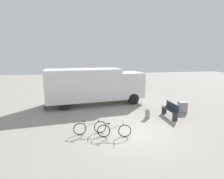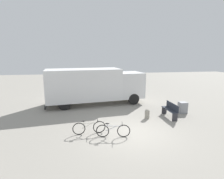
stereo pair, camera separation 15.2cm
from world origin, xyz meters
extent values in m
plane|color=gray|center=(0.00, 0.00, 0.00)|extent=(60.00, 60.00, 0.00)
cube|color=white|center=(-2.44, 5.73, 1.68)|extent=(6.01, 3.03, 2.46)
cube|color=silver|center=(1.43, 6.17, 1.50)|extent=(2.26, 2.51, 2.09)
cube|color=black|center=(-5.36, 5.40, 0.25)|extent=(0.36, 2.27, 0.16)
cylinder|color=black|center=(1.31, 7.20, 0.45)|extent=(0.93, 0.38, 0.90)
cylinder|color=black|center=(1.55, 5.15, 0.45)|extent=(0.93, 0.38, 0.90)
cylinder|color=black|center=(-4.14, 6.58, 0.45)|extent=(0.93, 0.38, 0.90)
cylinder|color=black|center=(-3.90, 4.53, 0.45)|extent=(0.93, 0.38, 0.90)
cube|color=#282D38|center=(2.99, 1.85, 0.52)|extent=(0.40, 1.54, 0.03)
cube|color=#282D38|center=(3.17, 1.85, 0.72)|extent=(0.04, 1.54, 0.44)
cube|color=#2D2D33|center=(2.99, 1.13, 0.25)|extent=(0.34, 0.05, 0.50)
cube|color=#2D2D33|center=(2.99, 2.57, 0.25)|extent=(0.34, 0.05, 0.50)
torus|color=black|center=(-2.77, 0.19, 0.32)|extent=(0.65, 0.08, 0.65)
torus|color=black|center=(-1.74, 0.25, 0.32)|extent=(0.65, 0.08, 0.65)
cylinder|color=silver|center=(-2.26, 0.22, 0.58)|extent=(0.88, 0.08, 0.04)
cylinder|color=silver|center=(-2.33, 0.22, 0.46)|extent=(0.59, 0.07, 0.30)
cylinder|color=silver|center=(-2.54, 0.21, 0.63)|extent=(0.03, 0.03, 0.11)
ellipsoid|color=black|center=(-2.54, 0.21, 0.71)|extent=(0.22, 0.10, 0.05)
cylinder|color=black|center=(-1.81, 0.24, 0.65)|extent=(0.03, 0.03, 0.14)
cylinder|color=black|center=(-1.81, 0.24, 0.72)|extent=(0.05, 0.44, 0.02)
torus|color=black|center=(-1.62, -0.26, 0.32)|extent=(0.65, 0.15, 0.65)
torus|color=black|center=(-0.60, -0.43, 0.32)|extent=(0.65, 0.15, 0.65)
cylinder|color=silver|center=(-1.11, -0.34, 0.58)|extent=(0.88, 0.18, 0.04)
cylinder|color=silver|center=(-1.18, -0.33, 0.46)|extent=(0.59, 0.13, 0.30)
cylinder|color=silver|center=(-1.39, -0.30, 0.63)|extent=(0.03, 0.03, 0.11)
ellipsoid|color=black|center=(-1.39, -0.30, 0.71)|extent=(0.23, 0.12, 0.05)
cylinder|color=black|center=(-0.67, -0.42, 0.65)|extent=(0.03, 0.03, 0.14)
cylinder|color=black|center=(-0.67, -0.42, 0.72)|extent=(0.10, 0.44, 0.02)
cylinder|color=gray|center=(1.48, 1.85, 0.23)|extent=(0.29, 0.29, 0.47)
sphere|color=gray|center=(1.48, 1.85, 0.47)|extent=(0.31, 0.31, 0.31)
cube|color=gray|center=(4.33, 2.50, 0.38)|extent=(0.54, 0.46, 0.77)
camera|label=1|loc=(-2.64, -8.22, 3.99)|focal=28.00mm
camera|label=2|loc=(-2.49, -8.25, 3.99)|focal=28.00mm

